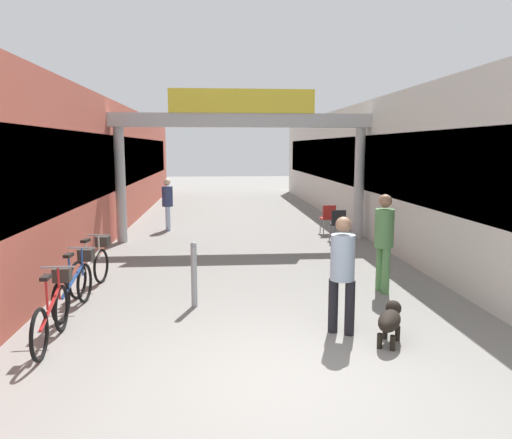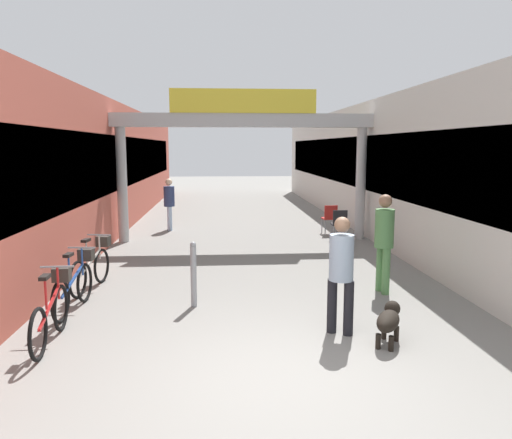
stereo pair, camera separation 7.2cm
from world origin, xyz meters
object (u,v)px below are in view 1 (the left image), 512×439
at_px(pedestrian_with_dog, 342,268).
at_px(cafe_chair_red_farther, 328,216).
at_px(bicycle_blue_second, 76,284).
at_px(cafe_chair_black_nearer, 338,222).
at_px(bicycle_silver_third, 92,266).
at_px(bollard_post_metal, 194,274).
at_px(pedestrian_companion, 384,236).
at_px(bicycle_red_nearest, 53,311).
at_px(pedestrian_carrying_crate, 167,201).
at_px(dog_on_leash, 390,319).

distance_m(pedestrian_with_dog, cafe_chair_red_farther, 8.27).
height_order(bicycle_blue_second, cafe_chair_black_nearer, bicycle_blue_second).
bearing_deg(bicycle_silver_third, bicycle_blue_second, -88.47).
height_order(pedestrian_with_dog, bollard_post_metal, pedestrian_with_dog).
bearing_deg(pedestrian_companion, pedestrian_with_dog, -122.93).
height_order(bicycle_red_nearest, bicycle_blue_second, same).
xyz_separation_m(pedestrian_with_dog, pedestrian_carrying_crate, (-3.28, 9.20, -0.02)).
bearing_deg(cafe_chair_red_farther, cafe_chair_black_nearer, -89.64).
xyz_separation_m(bicycle_red_nearest, cafe_chair_red_farther, (5.60, 8.08, 0.10)).
bearing_deg(bicycle_red_nearest, bicycle_blue_second, 92.90).
relative_size(bicycle_blue_second, cafe_chair_black_nearer, 1.90).
height_order(dog_on_leash, bicycle_blue_second, bicycle_blue_second).
height_order(bicycle_red_nearest, bollard_post_metal, bollard_post_metal).
relative_size(bollard_post_metal, cafe_chair_red_farther, 1.23).
xyz_separation_m(bicycle_blue_second, bollard_post_metal, (1.90, 0.02, 0.12)).
relative_size(pedestrian_companion, cafe_chair_black_nearer, 2.01).
bearing_deg(pedestrian_with_dog, cafe_chair_black_nearer, 76.59).
bearing_deg(bicycle_silver_third, cafe_chair_red_farther, 43.96).
distance_m(pedestrian_companion, dog_on_leash, 2.53).
relative_size(bicycle_silver_third, cafe_chair_red_farther, 1.88).
xyz_separation_m(bicycle_blue_second, cafe_chair_red_farther, (5.67, 6.73, 0.10)).
bearing_deg(pedestrian_companion, pedestrian_carrying_crate, 121.99).
bearing_deg(pedestrian_carrying_crate, bicycle_silver_third, -96.68).
bearing_deg(cafe_chair_black_nearer, pedestrian_with_dog, -103.41).
distance_m(bicycle_silver_third, cafe_chair_black_nearer, 7.16).
height_order(pedestrian_carrying_crate, bicycle_blue_second, pedestrian_carrying_crate).
xyz_separation_m(pedestrian_carrying_crate, cafe_chair_red_farther, (4.93, -1.11, -0.39)).
relative_size(dog_on_leash, cafe_chair_black_nearer, 0.83).
height_order(pedestrian_with_dog, cafe_chair_black_nearer, pedestrian_with_dog).
height_order(bicycle_blue_second, bicycle_silver_third, same).
bearing_deg(bollard_post_metal, cafe_chair_red_farther, 60.71).
distance_m(pedestrian_companion, cafe_chair_black_nearer, 5.03).
xyz_separation_m(pedestrian_with_dog, bicycle_silver_third, (-4.06, 2.59, -0.52)).
bearing_deg(pedestrian_with_dog, pedestrian_companion, 57.07).
xyz_separation_m(bicycle_red_nearest, bicycle_silver_third, (-0.10, 2.58, 0.00)).
relative_size(pedestrian_with_dog, pedestrian_carrying_crate, 1.02).
distance_m(pedestrian_carrying_crate, cafe_chair_black_nearer, 5.45).
relative_size(pedestrian_with_dog, cafe_chair_red_farther, 1.88).
relative_size(pedestrian_carrying_crate, bicycle_blue_second, 0.97).
bearing_deg(bollard_post_metal, pedestrian_carrying_crate, 98.44).
xyz_separation_m(bicycle_blue_second, cafe_chair_black_nearer, (5.67, 5.56, 0.10)).
bearing_deg(pedestrian_carrying_crate, bicycle_red_nearest, -94.19).
distance_m(bicycle_red_nearest, bicycle_silver_third, 2.58).
bearing_deg(dog_on_leash, bicycle_blue_second, 159.03).
bearing_deg(cafe_chair_red_farther, bicycle_blue_second, -130.10).
xyz_separation_m(bollard_post_metal, cafe_chair_black_nearer, (3.77, 5.54, -0.01)).
bearing_deg(pedestrian_with_dog, dog_on_leash, -35.06).
bearing_deg(bicycle_silver_third, bollard_post_metal, -32.16).
relative_size(bicycle_silver_third, bollard_post_metal, 1.53).
distance_m(pedestrian_companion, cafe_chair_red_farther, 6.19).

